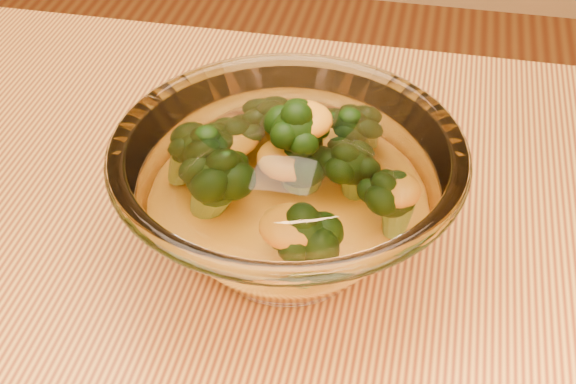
{
  "coord_description": "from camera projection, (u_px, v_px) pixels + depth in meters",
  "views": [
    {
      "loc": [
        -0.02,
        -0.3,
        1.15
      ],
      "look_at": [
        -0.1,
        0.09,
        0.81
      ],
      "focal_mm": 50.0,
      "sensor_mm": 36.0,
      "label": 1
    }
  ],
  "objects": [
    {
      "name": "cheese_sauce",
      "position": [
        288.0,
        222.0,
        0.54
      ],
      "size": [
        0.13,
        0.13,
        0.04
      ],
      "primitive_type": "ellipsoid",
      "color": "orange",
      "rests_on": "glass_bowl"
    },
    {
      "name": "glass_bowl",
      "position": [
        288.0,
        198.0,
        0.53
      ],
      "size": [
        0.23,
        0.23,
        0.1
      ],
      "color": "white",
      "rests_on": "table"
    },
    {
      "name": "broccoli_heap",
      "position": [
        283.0,
        170.0,
        0.53
      ],
      "size": [
        0.16,
        0.15,
        0.08
      ],
      "color": "black",
      "rests_on": "cheese_sauce"
    }
  ]
}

